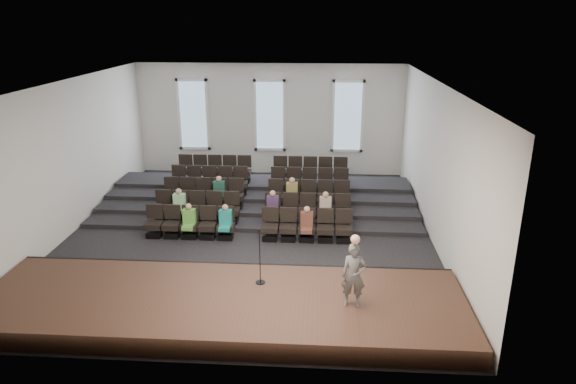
% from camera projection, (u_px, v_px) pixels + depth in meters
% --- Properties ---
extents(ground, '(14.00, 14.00, 0.00)m').
position_uv_depth(ground, '(250.00, 232.00, 17.42)').
color(ground, black).
rests_on(ground, ground).
extents(ceiling, '(12.00, 14.00, 0.02)m').
position_uv_depth(ceiling, '(247.00, 82.00, 15.79)').
color(ceiling, white).
rests_on(ceiling, ground).
extents(wall_back, '(12.00, 0.04, 5.00)m').
position_uv_depth(wall_back, '(270.00, 120.00, 23.23)').
color(wall_back, silver).
rests_on(wall_back, ground).
extents(wall_front, '(12.00, 0.04, 5.00)m').
position_uv_depth(wall_front, '(199.00, 257.00, 9.98)').
color(wall_front, silver).
rests_on(wall_front, ground).
extents(wall_left, '(0.04, 14.00, 5.00)m').
position_uv_depth(wall_left, '(68.00, 158.00, 16.98)').
color(wall_left, silver).
rests_on(wall_left, ground).
extents(wall_right, '(0.04, 14.00, 5.00)m').
position_uv_depth(wall_right, '(437.00, 164.00, 16.24)').
color(wall_right, silver).
rests_on(wall_right, ground).
extents(stage, '(11.80, 3.60, 0.50)m').
position_uv_depth(stage, '(222.00, 305.00, 12.53)').
color(stage, '#3C271A').
rests_on(stage, ground).
extents(stage_lip, '(11.80, 0.06, 0.52)m').
position_uv_depth(stage_lip, '(234.00, 271.00, 14.20)').
color(stage_lip, black).
rests_on(stage_lip, ground).
extents(risers, '(11.80, 4.80, 0.60)m').
position_uv_depth(risers, '(261.00, 196.00, 20.35)').
color(risers, black).
rests_on(risers, ground).
extents(seating_rows, '(6.80, 4.70, 1.67)m').
position_uv_depth(seating_rows, '(256.00, 198.00, 18.65)').
color(seating_rows, black).
rests_on(seating_rows, ground).
extents(windows, '(8.44, 0.10, 3.24)m').
position_uv_depth(windows, '(270.00, 116.00, 23.10)').
color(windows, white).
rests_on(windows, wall_back).
extents(audience, '(5.45, 2.64, 1.10)m').
position_uv_depth(audience, '(251.00, 206.00, 17.46)').
color(audience, '#5DA843').
rests_on(audience, seating_rows).
extents(speaker, '(0.59, 0.42, 1.55)m').
position_uv_depth(speaker, '(354.00, 275.00, 11.83)').
color(speaker, '#52504E').
rests_on(speaker, stage).
extents(mic_stand, '(0.25, 0.25, 1.49)m').
position_uv_depth(mic_stand, '(260.00, 267.00, 12.94)').
color(mic_stand, black).
rests_on(mic_stand, stage).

